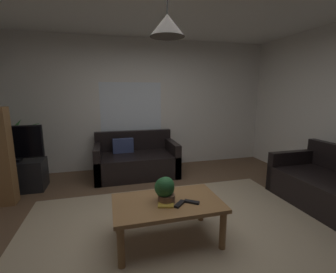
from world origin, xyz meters
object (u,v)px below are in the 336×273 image
(remote_on_table_0, at_px, (192,202))
(potted_plant_on_table, at_px, (165,188))
(couch_under_window, at_px, (136,161))
(tv, at_px, (10,143))
(remote_on_table_1, at_px, (180,204))
(tv_stand, at_px, (15,176))
(book_on_table_0, at_px, (166,205))
(potted_palm_corner, at_px, (14,155))
(coffee_table, at_px, (167,207))
(pendant_lamp, at_px, (167,25))
(couch_right_side, at_px, (334,189))

(remote_on_table_0, distance_m, potted_plant_on_table, 0.31)
(couch_under_window, xyz_separation_m, tv, (-2.00, -0.26, 0.53))
(remote_on_table_1, xyz_separation_m, tv_stand, (-2.18, 2.01, -0.22))
(book_on_table_0, bearing_deg, remote_on_table_1, -6.44)
(remote_on_table_0, height_order, potted_palm_corner, potted_palm_corner)
(coffee_table, height_order, tv, tv)
(book_on_table_0, xyz_separation_m, tv, (-2.03, 1.97, 0.33))
(tv, bearing_deg, pendant_lamp, -42.17)
(coffee_table, distance_m, tv_stand, 2.82)
(remote_on_table_1, distance_m, tv_stand, 2.97)
(potted_plant_on_table, height_order, tv_stand, potted_plant_on_table)
(coffee_table, xyz_separation_m, remote_on_table_0, (0.24, -0.10, 0.08))
(book_on_table_0, height_order, pendant_lamp, pendant_lamp)
(couch_right_side, xyz_separation_m, tv_stand, (-4.49, 1.80, -0.02))
(remote_on_table_0, bearing_deg, tv_stand, 85.23)
(remote_on_table_0, bearing_deg, remote_on_table_1, 129.27)
(pendant_lamp, bearing_deg, remote_on_table_1, -46.70)
(book_on_table_0, distance_m, potted_palm_corner, 3.25)
(remote_on_table_0, distance_m, tv_stand, 3.06)
(remote_on_table_1, height_order, potted_palm_corner, potted_palm_corner)
(couch_under_window, bearing_deg, tv, -172.50)
(couch_under_window, relative_size, tv, 1.64)
(couch_right_side, distance_m, book_on_table_0, 2.47)
(coffee_table, bearing_deg, couch_under_window, 91.87)
(book_on_table_0, bearing_deg, potted_palm_corner, 131.93)
(potted_palm_corner, bearing_deg, pendant_lamp, -46.44)
(tv_stand, bearing_deg, pendant_lamp, -42.50)
(tv_stand, bearing_deg, potted_palm_corner, 108.15)
(coffee_table, height_order, remote_on_table_1, remote_on_table_1)
(coffee_table, xyz_separation_m, tv_stand, (-2.07, 1.90, -0.14))
(couch_right_side, relative_size, remote_on_table_0, 9.69)
(tv_stand, relative_size, pendant_lamp, 1.58)
(couch_under_window, bearing_deg, remote_on_table_1, -85.64)
(remote_on_table_0, xyz_separation_m, potted_plant_on_table, (-0.26, 0.10, 0.14))
(potted_plant_on_table, bearing_deg, remote_on_table_1, -40.43)
(book_on_table_0, distance_m, tv, 2.85)
(tv_stand, xyz_separation_m, potted_palm_corner, (-0.14, 0.43, 0.25))
(book_on_table_0, bearing_deg, tv_stand, 135.59)
(book_on_table_0, bearing_deg, coffee_table, 66.19)
(remote_on_table_0, distance_m, potted_palm_corner, 3.45)
(remote_on_table_1, height_order, potted_plant_on_table, potted_plant_on_table)
(book_on_table_0, relative_size, pendant_lamp, 0.28)
(potted_plant_on_table, bearing_deg, book_on_table_0, -100.40)
(remote_on_table_0, xyz_separation_m, remote_on_table_1, (-0.14, -0.01, 0.00))
(coffee_table, xyz_separation_m, pendant_lamp, (0.00, -0.00, 1.81))
(couch_right_side, xyz_separation_m, potted_plant_on_table, (-2.44, -0.10, 0.33))
(remote_on_table_1, bearing_deg, coffee_table, -2.46)
(remote_on_table_0, distance_m, pendant_lamp, 1.75)
(couch_under_window, distance_m, potted_plant_on_table, 2.17)
(couch_under_window, height_order, tv_stand, couch_under_window)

